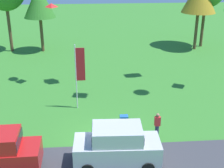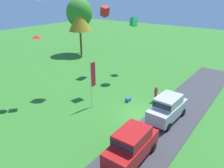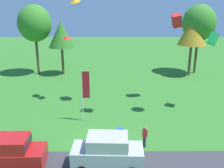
# 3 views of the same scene
# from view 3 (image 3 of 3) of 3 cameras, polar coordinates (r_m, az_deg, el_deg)

# --- Properties ---
(ground_plane) EXTENTS (120.00, 120.00, 0.00)m
(ground_plane) POSITION_cam_3_polar(r_m,az_deg,el_deg) (20.23, -2.30, -13.62)
(ground_plane) COLOR #337528
(car_suv_far_end) EXTENTS (4.63, 2.12, 2.28)m
(car_suv_far_end) POSITION_cam_3_polar(r_m,az_deg,el_deg) (18.50, -21.59, -13.61)
(car_suv_far_end) COLOR red
(car_suv_far_end) RESTS_ON ground
(car_suv_mid_row) EXTENTS (4.67, 2.20, 2.28)m
(car_suv_mid_row) POSITION_cam_3_polar(r_m,az_deg,el_deg) (17.45, -0.98, -14.25)
(car_suv_mid_row) COLOR #B7B7BC
(car_suv_mid_row) RESTS_ON ground
(person_beside_suv) EXTENTS (0.36, 0.24, 1.71)m
(person_beside_suv) POSITION_cam_3_polar(r_m,az_deg,el_deg) (19.96, 7.13, -11.32)
(person_beside_suv) COLOR #2D334C
(person_beside_suv) RESTS_ON ground
(tree_far_right) EXTENTS (4.71, 4.71, 9.94)m
(tree_far_right) POSITION_cam_3_polar(r_m,az_deg,el_deg) (39.30, -16.51, 12.52)
(tree_far_right) COLOR brown
(tree_far_right) RESTS_ON ground
(tree_center_back) EXTENTS (3.62, 3.62, 7.65)m
(tree_center_back) POSITION_cam_3_polar(r_m,az_deg,el_deg) (38.35, -11.01, 10.51)
(tree_center_back) COLOR brown
(tree_center_back) RESTS_ON ground
(tree_right_of_center) EXTENTS (3.99, 3.99, 8.42)m
(tree_right_of_center) POSITION_cam_3_polar(r_m,az_deg,el_deg) (38.79, 17.13, 11.02)
(tree_right_of_center) COLOR brown
(tree_right_of_center) RESTS_ON ground
(tree_left_of_center) EXTENTS (4.71, 4.71, 9.95)m
(tree_left_of_center) POSITION_cam_3_polar(r_m,az_deg,el_deg) (40.18, 18.43, 12.47)
(tree_left_of_center) COLOR brown
(tree_left_of_center) RESTS_ON ground
(flag_banner) EXTENTS (0.71, 0.08, 4.90)m
(flag_banner) POSITION_cam_3_polar(r_m,az_deg,el_deg) (23.20, -5.97, -0.95)
(flag_banner) COLOR silver
(flag_banner) RESTS_ON ground
(cooler_box) EXTENTS (0.56, 0.40, 0.40)m
(cooler_box) POSITION_cam_3_polar(r_m,az_deg,el_deg) (22.16, 1.64, -9.99)
(cooler_box) COLOR blue
(cooler_box) RESTS_ON ground
(kite_delta_low_drifter) EXTENTS (1.51, 1.52, 0.66)m
(kite_delta_low_drifter) POSITION_cam_3_polar(r_m,az_deg,el_deg) (27.37, -8.12, 17.55)
(kite_delta_low_drifter) COLOR orange
(kite_box_near_flag) EXTENTS (1.37, 1.24, 1.46)m
(kite_box_near_flag) POSITION_cam_3_polar(r_m,az_deg,el_deg) (26.72, 21.18, 9.17)
(kite_box_near_flag) COLOR green
(kite_box_high_right) EXTENTS (1.17, 1.23, 1.60)m
(kite_box_high_right) POSITION_cam_3_polar(r_m,az_deg,el_deg) (28.33, 13.92, 13.26)
(kite_box_high_right) COLOR red
(kite_diamond_over_trees) EXTENTS (0.89, 0.92, 0.34)m
(kite_diamond_over_trees) POSITION_cam_3_polar(r_m,az_deg,el_deg) (27.50, -9.83, 9.97)
(kite_diamond_over_trees) COLOR red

